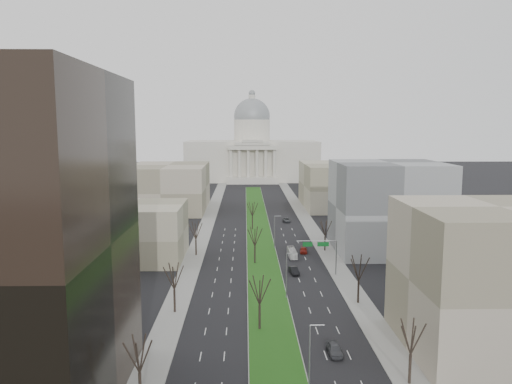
{
  "coord_description": "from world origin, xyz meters",
  "views": [
    {
      "loc": [
        -4.35,
        -39.18,
        33.87
      ],
      "look_at": [
        -0.96,
        113.97,
        13.19
      ],
      "focal_mm": 35.0,
      "sensor_mm": 36.0,
      "label": 1
    }
  ],
  "objects": [
    {
      "name": "tree_median_b",
      "position": [
        -2.0,
        80.0,
        7.0
      ],
      "size": [
        5.4,
        5.4,
        9.72
      ],
      "color": "black",
      "rests_on": "ground"
    },
    {
      "name": "tree_right_far",
      "position": [
        17.2,
        92.0,
        6.53
      ],
      "size": [
        5.04,
        5.04,
        9.07
      ],
      "color": "black",
      "rests_on": "ground"
    },
    {
      "name": "capitol",
      "position": [
        0.0,
        269.59,
        16.31
      ],
      "size": [
        80.0,
        46.0,
        55.0
      ],
      "color": "beige",
      "rests_on": "ground"
    },
    {
      "name": "tree_median_c",
      "position": [
        -2.0,
        120.0,
        7.0
      ],
      "size": [
        5.4,
        5.4,
        9.72
      ],
      "color": "black",
      "rests_on": "ground"
    },
    {
      "name": "box_van",
      "position": [
        7.74,
        85.93,
        1.11
      ],
      "size": [
        2.06,
        8.02,
        2.22
      ],
      "primitive_type": "imported",
      "rotation": [
        0.0,
        0.0,
        0.03
      ],
      "color": "white",
      "rests_on": "ground"
    },
    {
      "name": "tree_right_near",
      "position": [
        17.2,
        22.0,
        6.69
      ],
      "size": [
        5.16,
        5.16,
        9.29
      ],
      "color": "black",
      "rests_on": "ground"
    },
    {
      "name": "tree_left_far",
      "position": [
        -17.2,
        88.0,
        6.84
      ],
      "size": [
        5.28,
        5.28,
        9.5
      ],
      "color": "black",
      "rests_on": "ground"
    },
    {
      "name": "streetlamp_median_b",
      "position": [
        3.76,
        55.0,
        4.81
      ],
      "size": [
        1.9,
        0.2,
        9.16
      ],
      "color": "gray",
      "rests_on": "ground"
    },
    {
      "name": "tree_left_near",
      "position": [
        -17.2,
        18.0,
        6.61
      ],
      "size": [
        5.1,
        5.1,
        9.18
      ],
      "color": "black",
      "rests_on": "ground"
    },
    {
      "name": "building_grey_right",
      "position": [
        34.0,
        92.0,
        12.0
      ],
      "size": [
        28.0,
        26.0,
        24.0
      ],
      "primitive_type": "cube",
      "color": "slate",
      "rests_on": "ground"
    },
    {
      "name": "tree_median_a",
      "position": [
        -2.0,
        40.0,
        7.0
      ],
      "size": [
        5.4,
        5.4,
        9.72
      ],
      "color": "black",
      "rests_on": "ground"
    },
    {
      "name": "tree_left_mid",
      "position": [
        -17.2,
        48.0,
        7.0
      ],
      "size": [
        5.4,
        5.4,
        9.72
      ],
      "color": "black",
      "rests_on": "ground"
    },
    {
      "name": "median",
      "position": [
        0.0,
        118.99,
        0.1
      ],
      "size": [
        8.0,
        222.03,
        0.2
      ],
      "color": "#999993",
      "rests_on": "ground"
    },
    {
      "name": "car_grey_far",
      "position": [
        10.15,
        132.66,
        0.7
      ],
      "size": [
        2.38,
        5.05,
        1.4
      ],
      "primitive_type": "imported",
      "rotation": [
        0.0,
        0.0,
        0.01
      ],
      "color": "#474B4E",
      "rests_on": "ground"
    },
    {
      "name": "car_grey_near",
      "position": [
        8.86,
        30.83,
        0.83
      ],
      "size": [
        2.1,
        4.95,
        1.67
      ],
      "primitive_type": "imported",
      "rotation": [
        0.0,
        0.0,
        0.03
      ],
      "color": "#424349",
      "rests_on": "ground"
    },
    {
      "name": "mast_arm_signs",
      "position": [
        13.49,
        70.03,
        6.11
      ],
      "size": [
        9.12,
        0.24,
        8.09
      ],
      "color": "gray",
      "rests_on": "ground"
    },
    {
      "name": "car_red",
      "position": [
        11.23,
        90.25,
        0.67
      ],
      "size": [
        2.38,
        4.81,
        1.34
      ],
      "primitive_type": "imported",
      "rotation": [
        0.0,
        0.0,
        -0.11
      ],
      "color": "maroon",
      "rests_on": "ground"
    },
    {
      "name": "building_beige_left",
      "position": [
        -33.0,
        85.0,
        7.0
      ],
      "size": [
        26.0,
        22.0,
        14.0
      ],
      "primitive_type": "cube",
      "color": "gray",
      "rests_on": "ground"
    },
    {
      "name": "building_tan_right",
      "position": [
        33.0,
        32.0,
        11.0
      ],
      "size": [
        26.0,
        24.0,
        22.0
      ],
      "primitive_type": "cube",
      "color": "gray",
      "rests_on": "ground"
    },
    {
      "name": "streetlamp_median_c",
      "position": [
        3.76,
        95.0,
        4.81
      ],
      "size": [
        1.9,
        0.2,
        9.16
      ],
      "color": "gray",
      "rests_on": "ground"
    },
    {
      "name": "building_far_right",
      "position": [
        35.0,
        165.0,
        9.0
      ],
      "size": [
        30.0,
        40.0,
        18.0
      ],
      "primitive_type": "cube",
      "color": "gray",
      "rests_on": "ground"
    },
    {
      "name": "building_far_left",
      "position": [
        -35.0,
        160.0,
        9.0
      ],
      "size": [
        30.0,
        40.0,
        18.0
      ],
      "primitive_type": "cube",
      "color": "gray",
      "rests_on": "ground"
    },
    {
      "name": "tree_right_mid",
      "position": [
        17.2,
        52.0,
        7.16
      ],
      "size": [
        5.52,
        5.52,
        9.94
      ],
      "color": "black",
      "rests_on": "ground"
    },
    {
      "name": "streetlamp_median_a",
      "position": [
        3.76,
        20.0,
        4.81
      ],
      "size": [
        1.9,
        0.2,
        9.16
      ],
      "color": "gray",
      "rests_on": "ground"
    },
    {
      "name": "sidewalk_right",
      "position": [
        17.5,
        95.0,
        0.07
      ],
      "size": [
        5.0,
        330.0,
        0.15
      ],
      "primitive_type": "cube",
      "color": "gray",
      "rests_on": "ground"
    },
    {
      "name": "ground",
      "position": [
        0.0,
        120.0,
        0.0
      ],
      "size": [
        600.0,
        600.0,
        0.0
      ],
      "primitive_type": "plane",
      "color": "black",
      "rests_on": "ground"
    },
    {
      "name": "sidewalk_left",
      "position": [
        -17.5,
        95.0,
        0.07
      ],
      "size": [
        5.0,
        330.0,
        0.15
      ],
      "primitive_type": "cube",
      "color": "gray",
      "rests_on": "ground"
    },
    {
      "name": "car_black",
      "position": [
        6.75,
        71.17,
        0.8
      ],
      "size": [
        2.37,
        5.05,
        1.6
      ],
      "primitive_type": "imported",
      "rotation": [
        0.0,
        0.0,
        0.14
      ],
      "color": "black",
      "rests_on": "ground"
    }
  ]
}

